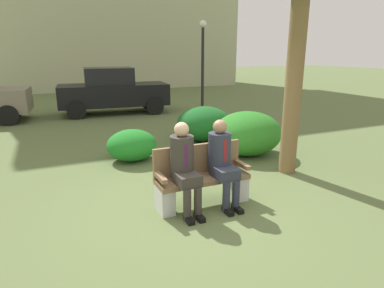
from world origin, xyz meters
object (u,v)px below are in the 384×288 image
at_px(seated_man_left, 184,163).
at_px(street_lamp, 203,58).
at_px(seated_man_right, 222,158).
at_px(shrub_mid_lawn, 247,133).
at_px(shrub_near_bench, 132,145).
at_px(parked_car_far, 113,91).
at_px(shrub_far_lawn, 204,124).
at_px(park_bench, 201,179).

bearing_deg(seated_man_left, street_lamp, 62.43).
bearing_deg(seated_man_right, shrub_mid_lawn, 48.74).
height_order(shrub_near_bench, parked_car_far, parked_car_far).
bearing_deg(shrub_far_lawn, park_bench, -116.39).
distance_m(park_bench, shrub_mid_lawn, 2.74).
xyz_separation_m(shrub_near_bench, shrub_far_lawn, (2.10, 0.84, 0.11)).
relative_size(seated_man_right, street_lamp, 0.40).
bearing_deg(shrub_near_bench, seated_man_right, -74.16).
xyz_separation_m(park_bench, shrub_far_lawn, (1.64, 3.31, 0.05)).
bearing_deg(street_lamp, parked_car_far, 145.72).
bearing_deg(shrub_far_lawn, parked_car_far, 105.63).
bearing_deg(parked_car_far, shrub_near_bench, -97.23).
bearing_deg(seated_man_right, park_bench, 156.77).
bearing_deg(street_lamp, shrub_mid_lawn, -102.92).
distance_m(shrub_near_bench, parked_car_far, 5.81).
height_order(seated_man_right, street_lamp, street_lamp).
relative_size(shrub_near_bench, parked_car_far, 0.26).
bearing_deg(shrub_near_bench, park_bench, -79.57).
xyz_separation_m(shrub_mid_lawn, street_lamp, (1.03, 4.47, 1.53)).
relative_size(park_bench, shrub_near_bench, 1.33).
distance_m(seated_man_left, parked_car_far, 8.35).
bearing_deg(parked_car_far, street_lamp, -34.28).
relative_size(shrub_mid_lawn, street_lamp, 0.48).
bearing_deg(seated_man_left, shrub_near_bench, 92.83).
bearing_deg(street_lamp, shrub_near_bench, -132.20).
xyz_separation_m(shrub_near_bench, parked_car_far, (0.73, 5.74, 0.51)).
distance_m(shrub_far_lawn, parked_car_far, 5.10).
bearing_deg(seated_man_right, parked_car_far, 90.06).
bearing_deg(shrub_near_bench, parked_car_far, 82.77).
height_order(shrub_near_bench, shrub_far_lawn, shrub_far_lawn).
bearing_deg(park_bench, street_lamp, 64.35).
height_order(shrub_mid_lawn, parked_car_far, parked_car_far).
distance_m(park_bench, parked_car_far, 8.23).
xyz_separation_m(shrub_near_bench, shrub_mid_lawn, (2.47, -0.62, 0.15)).
bearing_deg(seated_man_right, shrub_near_bench, 105.84).
height_order(park_bench, shrub_near_bench, park_bench).
height_order(parked_car_far, street_lamp, street_lamp).
height_order(seated_man_left, shrub_far_lawn, seated_man_left).
height_order(shrub_near_bench, street_lamp, street_lamp).
bearing_deg(parked_car_far, seated_man_right, -89.94).
xyz_separation_m(park_bench, shrub_mid_lawn, (2.01, 1.85, 0.09)).
xyz_separation_m(parked_car_far, street_lamp, (2.77, -1.89, 1.18)).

